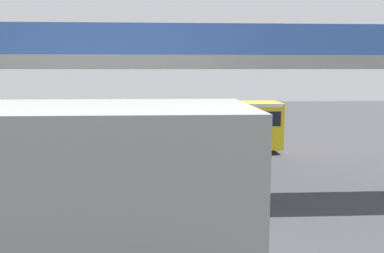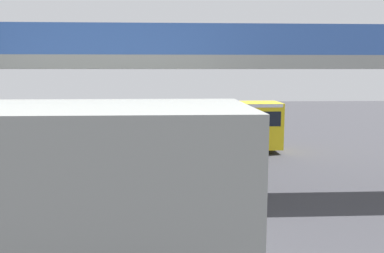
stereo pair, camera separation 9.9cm
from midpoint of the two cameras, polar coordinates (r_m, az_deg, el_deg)
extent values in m
plane|color=#38383D|center=(27.19, -3.45, -3.02)|extent=(80.00, 80.00, 0.00)
cube|color=yellow|center=(25.55, -0.56, 0.20)|extent=(11.50, 2.55, 2.86)
cube|color=black|center=(25.48, -0.56, 1.34)|extent=(11.04, 2.59, 0.90)
cube|color=white|center=(25.40, -0.56, 3.13)|extent=(11.27, 2.58, 0.20)
cube|color=black|center=(25.89, -13.41, 0.85)|extent=(0.04, 2.24, 1.20)
cylinder|color=black|center=(24.59, -9.03, -3.04)|extent=(1.04, 0.30, 1.04)
cylinder|color=black|center=(27.08, -8.48, -2.01)|extent=(1.04, 0.30, 1.04)
cylinder|color=black|center=(24.93, 8.07, -2.87)|extent=(1.04, 0.30, 1.04)
cylinder|color=black|center=(27.39, 7.04, -1.87)|extent=(1.04, 0.30, 1.04)
cube|color=#B7BCC6|center=(21.57, -17.41, -3.22)|extent=(4.80, 1.95, 1.86)
cube|color=black|center=(21.51, -17.45, -2.29)|extent=(4.42, 1.98, 0.56)
cylinder|color=black|center=(21.28, -22.12, -5.75)|extent=(0.68, 0.22, 0.68)
cylinder|color=black|center=(23.08, -20.56, -4.63)|extent=(0.68, 0.22, 0.68)
cylinder|color=black|center=(20.47, -13.66, -5.91)|extent=(0.68, 0.22, 0.68)
cylinder|color=black|center=(22.34, -12.76, -4.72)|extent=(0.68, 0.22, 0.68)
torus|color=black|center=(26.74, -24.57, -3.13)|extent=(0.72, 0.06, 0.72)
torus|color=black|center=(26.37, -22.44, -3.16)|extent=(0.72, 0.06, 0.72)
cube|color=black|center=(26.52, -23.53, -2.76)|extent=(0.89, 0.04, 0.04)
cylinder|color=black|center=(26.42, -23.17, -2.34)|extent=(0.03, 0.03, 0.40)
cube|color=black|center=(26.39, -23.20, -1.91)|extent=(0.20, 0.08, 0.04)
cylinder|color=black|center=(26.60, -24.38, -1.97)|extent=(0.02, 0.44, 0.02)
torus|color=black|center=(24.32, -24.58, -4.17)|extent=(0.72, 0.06, 0.72)
cylinder|color=orange|center=(24.37, -25.36, -3.28)|extent=(0.03, 0.03, 0.40)
cube|color=black|center=(24.33, -25.39, -2.82)|extent=(0.20, 0.08, 0.04)
cylinder|color=slate|center=(31.69, -0.92, 1.12)|extent=(0.08, 0.08, 2.80)
cube|color=yellow|center=(31.58, -0.93, 3.10)|extent=(0.04, 0.60, 0.60)
cube|color=silver|center=(29.45, 4.38, -2.17)|extent=(2.00, 0.20, 0.01)
cube|color=silver|center=(29.20, -3.43, -2.25)|extent=(2.00, 0.20, 0.01)
cube|color=silver|center=(29.49, -11.23, -2.29)|extent=(2.00, 0.20, 0.01)
cube|color=gray|center=(15.87, -3.78, 8.98)|extent=(30.72, 2.60, 0.50)
cube|color=#3359A5|center=(17.16, -3.76, 11.58)|extent=(30.72, 0.08, 1.10)
cube|color=#3359A5|center=(14.66, -3.86, 12.20)|extent=(30.72, 0.08, 1.10)
cube|color=gray|center=(11.77, -14.53, -7.37)|extent=(9.00, 5.00, 4.20)
cube|color=#192333|center=(14.23, -12.52, -5.53)|extent=(7.65, 0.04, 2.94)
camera|label=1|loc=(0.05, -90.11, -0.02)|focal=37.92mm
camera|label=2|loc=(0.05, 89.89, 0.02)|focal=37.92mm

